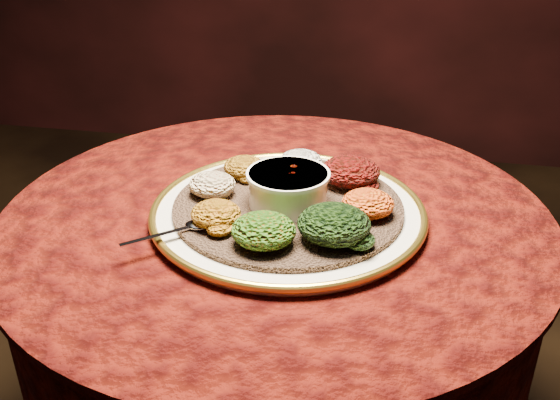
# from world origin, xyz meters

# --- Properties ---
(table) EXTENTS (0.96, 0.96, 0.73)m
(table) POSITION_xyz_m (0.00, 0.00, 0.55)
(table) COLOR black
(table) RESTS_ON ground
(platter) EXTENTS (0.50, 0.50, 0.02)m
(platter) POSITION_xyz_m (0.03, -0.03, 0.75)
(platter) COLOR white
(platter) RESTS_ON table
(injera) EXTENTS (0.44, 0.44, 0.01)m
(injera) POSITION_xyz_m (0.03, -0.03, 0.76)
(injera) COLOR brown
(injera) RESTS_ON platter
(stew_bowl) EXTENTS (0.14, 0.14, 0.06)m
(stew_bowl) POSITION_xyz_m (0.03, -0.03, 0.80)
(stew_bowl) COLOR white
(stew_bowl) RESTS_ON injera
(spoon) EXTENTS (0.12, 0.10, 0.01)m
(spoon) POSITION_xyz_m (-0.11, -0.14, 0.77)
(spoon) COLOR silver
(spoon) RESTS_ON injera
(portion_ayib) EXTENTS (0.08, 0.08, 0.04)m
(portion_ayib) POSITION_xyz_m (0.03, 0.11, 0.78)
(portion_ayib) COLOR white
(portion_ayib) RESTS_ON injera
(portion_kitfo) EXTENTS (0.11, 0.10, 0.05)m
(portion_kitfo) POSITION_xyz_m (0.12, 0.07, 0.79)
(portion_kitfo) COLOR black
(portion_kitfo) RESTS_ON injera
(portion_tikil) EXTENTS (0.09, 0.08, 0.04)m
(portion_tikil) POSITION_xyz_m (0.16, -0.04, 0.78)
(portion_tikil) COLOR #C89310
(portion_tikil) RESTS_ON injera
(portion_gomen) EXTENTS (0.11, 0.11, 0.05)m
(portion_gomen) POSITION_xyz_m (0.12, -0.13, 0.79)
(portion_gomen) COLOR black
(portion_gomen) RESTS_ON injera
(portion_mixveg) EXTENTS (0.10, 0.09, 0.05)m
(portion_mixveg) POSITION_xyz_m (0.01, -0.16, 0.79)
(portion_mixveg) COLOR #9A3F09
(portion_mixveg) RESTS_ON injera
(portion_kik) EXTENTS (0.08, 0.08, 0.04)m
(portion_kik) POSITION_xyz_m (-0.07, -0.12, 0.78)
(portion_kik) COLOR #9D560D
(portion_kik) RESTS_ON injera
(portion_timatim) EXTENTS (0.08, 0.08, 0.04)m
(portion_timatim) POSITION_xyz_m (-0.11, -0.02, 0.78)
(portion_timatim) COLOR maroon
(portion_timatim) RESTS_ON injera
(portion_shiro) EXTENTS (0.08, 0.07, 0.04)m
(portion_shiro) POSITION_xyz_m (-0.07, 0.07, 0.78)
(portion_shiro) COLOR #9A6612
(portion_shiro) RESTS_ON injera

